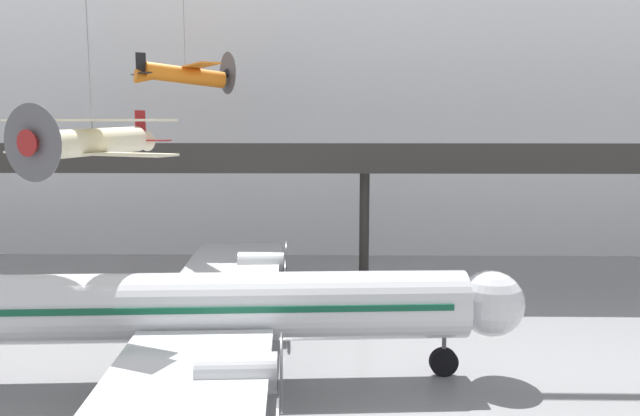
# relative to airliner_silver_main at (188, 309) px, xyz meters

# --- Properties ---
(hangar_back_wall) EXTENTS (140.00, 3.00, 25.45)m
(hangar_back_wall) POSITION_rel_airliner_silver_main_xyz_m (8.68, 27.94, 9.42)
(hangar_back_wall) COLOR silver
(hangar_back_wall) RESTS_ON ground
(mezzanine_walkway) EXTENTS (110.00, 3.20, 10.09)m
(mezzanine_walkway) POSITION_rel_airliner_silver_main_xyz_m (8.68, 16.33, 5.12)
(mezzanine_walkway) COLOR #2D2B28
(mezzanine_walkway) RESTS_ON ground
(airliner_silver_main) EXTENTS (30.63, 34.68, 9.16)m
(airliner_silver_main) POSITION_rel_airliner_silver_main_xyz_m (0.00, 0.00, 0.00)
(airliner_silver_main) COLOR silver
(airliner_silver_main) RESTS_ON ground
(suspended_plane_orange_highwing) EXTENTS (7.19, 7.95, 6.93)m
(suspended_plane_orange_highwing) POSITION_rel_airliner_silver_main_xyz_m (-3.90, 17.67, 11.47)
(suspended_plane_orange_highwing) COLOR orange
(suspended_plane_cream_biplane) EXTENTS (8.68, 7.54, 11.10)m
(suspended_plane_cream_biplane) POSITION_rel_airliner_silver_main_xyz_m (-4.32, 1.13, 7.35)
(suspended_plane_cream_biplane) COLOR beige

